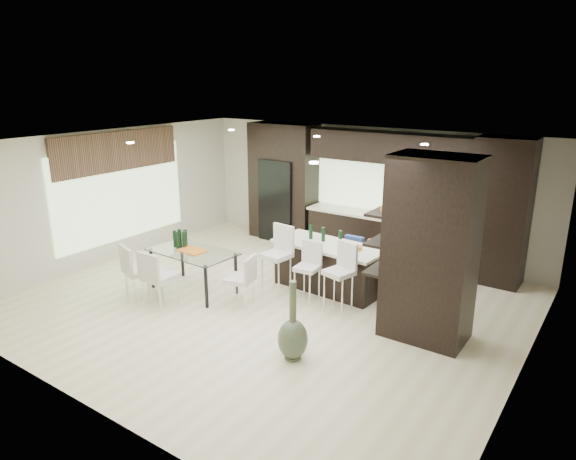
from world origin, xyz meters
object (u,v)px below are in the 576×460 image
Objects in this scene: stool_mid at (307,279)px; dining_table at (193,271)px; stool_right at (338,285)px; bench at (364,274)px; kitchen_island at (329,266)px; stool_left at (276,268)px; floor_vase at (293,320)px; chair_end at (240,283)px; chair_near at (160,280)px; chair_far at (141,274)px.

stool_mid is 0.54× the size of dining_table.
stool_right reaches higher than bench.
stool_mid is at bearing -86.44° from kitchen_island.
floor_vase reaches higher than stool_left.
stool_right is at bearing -79.09° from chair_end.
stool_right is 1.64m from chair_end.
kitchen_island reaches higher than bench.
dining_table is at bearing 161.85° from floor_vase.
chair_near is at bearing -134.95° from stool_right.
stool_left is at bearing -125.76° from kitchen_island.
chair_end is (-1.47, -0.73, -0.06)m from stool_right.
bench is 1.47× the size of chair_far.
floor_vase is 3.26m from chair_far.
kitchen_island is at bearing -144.05° from bench.
stool_right is 2.96m from chair_near.
stool_right reaches higher than stool_mid.
chair_far is (-2.42, -1.52, 0.04)m from stool_mid.
stool_right reaches higher than chair_near.
stool_mid is at bearing -167.16° from stool_right.
stool_right is (0.62, -0.74, 0.05)m from kitchen_island.
stool_left reaches higher than chair_far.
floor_vase is 2.77m from chair_near.
dining_table is (-2.55, -0.73, -0.09)m from stool_right.
stool_left is at bearing 49.02° from chair_near.
chair_near is at bearing -87.29° from dining_table.
stool_mid is at bearing 116.60° from floor_vase.
stool_mid is at bearing 8.67° from stool_left.
kitchen_island is at bearing 61.38° from chair_far.
floor_vase is at bearing -67.99° from stool_right.
chair_end is (1.08, 0.00, 0.03)m from dining_table.
stool_left reaches higher than chair_end.
stool_left is at bearing 31.36° from dining_table.
stool_mid is 1.86m from floor_vase.
stool_left reaches higher than chair_near.
bench is (0.52, 1.11, -0.16)m from stool_mid.
chair_near is (-1.32, -1.48, -0.04)m from stool_left.
chair_far is (-0.49, -0.00, 0.00)m from chair_near.
bench is at bearing 59.92° from stool_mid.
stool_left is 2.34m from chair_far.
floor_vase is at bearing -68.33° from stool_mid.
chair_far is (-0.49, -0.77, 0.08)m from dining_table.
bench is 1.66× the size of chair_end.
stool_mid is at bearing 50.74° from chair_far.
kitchen_island is 1.29× the size of dining_table.
stool_mid is (0.62, 0.03, -0.08)m from stool_left.
dining_table is at bearing -163.65° from stool_mid.
stool_right is at bearing 44.91° from chair_far.
floor_vase reaches higher than bench.
bench is 2.80m from floor_vase.
stool_left is 1.98m from chair_near.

